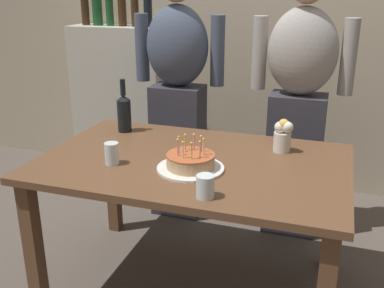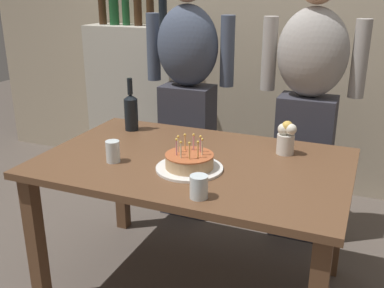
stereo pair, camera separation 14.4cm
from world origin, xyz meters
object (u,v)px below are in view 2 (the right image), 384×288
Objects in this scene: birthday_cake at (189,163)px; water_glass_far at (113,151)px; wine_bottle at (131,111)px; person_man_bearded at (188,93)px; flower_vase at (286,138)px; person_woman_cardigan at (308,104)px; water_glass_near at (199,187)px.

birthday_cake is 0.38m from water_glass_far.
birthday_cake is 1.02× the size of wine_bottle.
wine_bottle is at bearing 72.48° from person_man_bearded.
flower_vase is 0.93m from person_man_bearded.
flower_vase is at bearing 45.39° from birthday_cake.
water_glass_near is at bearing 78.12° from person_woman_cardigan.
person_woman_cardigan reaches higher than water_glass_near.
water_glass_near is 0.06× the size of person_woman_cardigan.
birthday_cake is at bearing -134.61° from flower_vase.
wine_bottle is at bearing 142.34° from birthday_cake.
flower_vase is at bearing 29.72° from water_glass_far.
birthday_cake reaches higher than water_glass_near.
person_man_bearded is 0.79m from person_woman_cardigan.
water_glass_near is at bearing 115.02° from person_man_bearded.
water_glass_far is at bearing 159.09° from water_glass_near.
wine_bottle is (-0.70, 0.68, 0.07)m from water_glass_near.
water_glass_far is at bearing -172.13° from birthday_cake.
water_glass_near is at bearing -109.47° from flower_vase.
person_woman_cardigan reaches higher than birthday_cake.
person_woman_cardigan is (0.94, 0.49, 0.02)m from wine_bottle.
person_man_bearded reaches higher than water_glass_near.
water_glass_near is 1.29m from person_man_bearded.
flower_vase is at bearing 70.53° from water_glass_near.
person_man_bearded is (-0.54, 1.16, 0.09)m from water_glass_near.
person_man_bearded is at bearing 72.48° from wine_bottle.
wine_bottle is 0.92m from flower_vase.
water_glass_near is 0.55× the size of flower_vase.
birthday_cake is 0.19× the size of person_man_bearded.
person_man_bearded is (-0.02, 0.96, 0.08)m from water_glass_far.
wine_bottle reaches higher than flower_vase.
person_man_bearded is 1.00× the size of person_woman_cardigan.
person_man_bearded is at bearing 0.00° from person_woman_cardigan.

